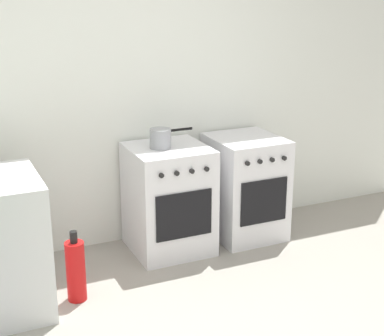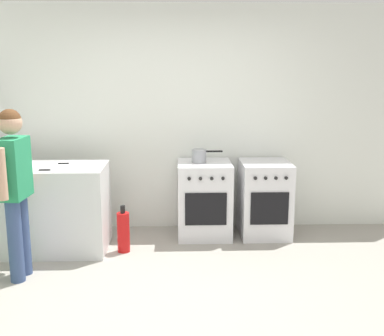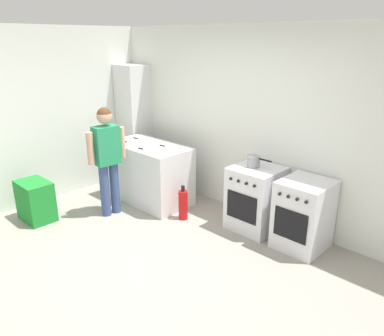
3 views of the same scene
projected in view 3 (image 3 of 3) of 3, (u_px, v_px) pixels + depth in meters
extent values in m
plane|color=gray|center=(147.00, 265.00, 4.20)|extent=(8.00, 8.00, 0.00)
cube|color=silver|center=(253.00, 124.00, 5.10)|extent=(6.00, 0.10, 2.60)
cube|color=silver|center=(55.00, 115.00, 5.75)|extent=(0.10, 3.10, 2.60)
cube|color=silver|center=(150.00, 173.00, 5.75)|extent=(1.30, 0.70, 0.90)
cube|color=silver|center=(256.00, 198.00, 4.91)|extent=(0.60, 0.60, 0.85)
cube|color=black|center=(241.00, 207.00, 4.71)|extent=(0.45, 0.01, 0.36)
cylinder|color=black|center=(243.00, 168.00, 4.78)|extent=(0.19, 0.19, 0.01)
cylinder|color=black|center=(261.00, 173.00, 4.60)|extent=(0.19, 0.19, 0.01)
cylinder|color=black|center=(254.00, 164.00, 4.94)|extent=(0.19, 0.19, 0.01)
cylinder|color=black|center=(272.00, 168.00, 4.76)|extent=(0.19, 0.19, 0.01)
cylinder|color=black|center=(231.00, 179.00, 4.71)|extent=(0.04, 0.02, 0.04)
cylinder|color=black|center=(238.00, 181.00, 4.63)|extent=(0.04, 0.02, 0.04)
cylinder|color=black|center=(246.00, 184.00, 4.55)|extent=(0.04, 0.02, 0.04)
cylinder|color=black|center=(254.00, 186.00, 4.47)|extent=(0.04, 0.02, 0.04)
cube|color=silver|center=(304.00, 214.00, 4.46)|extent=(0.55, 0.60, 0.85)
cube|color=black|center=(290.00, 225.00, 4.26)|extent=(0.41, 0.01, 0.36)
cylinder|color=black|center=(292.00, 182.00, 4.32)|extent=(0.18, 0.18, 0.01)
cylinder|color=black|center=(312.00, 187.00, 4.16)|extent=(0.18, 0.18, 0.01)
cylinder|color=black|center=(302.00, 176.00, 4.48)|extent=(0.18, 0.18, 0.01)
cylinder|color=black|center=(322.00, 182.00, 4.32)|extent=(0.18, 0.18, 0.01)
cylinder|color=black|center=(279.00, 194.00, 4.25)|extent=(0.04, 0.02, 0.04)
cylinder|color=black|center=(288.00, 197.00, 4.18)|extent=(0.04, 0.02, 0.04)
cylinder|color=black|center=(297.00, 199.00, 4.10)|extent=(0.04, 0.02, 0.04)
cylinder|color=black|center=(306.00, 202.00, 4.03)|extent=(0.04, 0.02, 0.04)
cylinder|color=gray|center=(254.00, 161.00, 4.78)|extent=(0.16, 0.16, 0.15)
cylinder|color=black|center=(265.00, 160.00, 4.65)|extent=(0.18, 0.02, 0.02)
cube|color=silver|center=(143.00, 140.00, 5.85)|extent=(0.24, 0.05, 0.01)
cube|color=black|center=(136.00, 138.00, 5.95)|extent=(0.11, 0.03, 0.01)
cube|color=silver|center=(148.00, 151.00, 5.29)|extent=(0.22, 0.04, 0.01)
cube|color=black|center=(141.00, 149.00, 5.40)|extent=(0.11, 0.03, 0.01)
cube|color=silver|center=(118.00, 141.00, 5.79)|extent=(0.10, 0.06, 0.01)
cube|color=black|center=(124.00, 142.00, 5.75)|extent=(0.11, 0.07, 0.01)
cube|color=silver|center=(169.00, 147.00, 5.47)|extent=(0.14, 0.04, 0.01)
cube|color=black|center=(163.00, 146.00, 5.54)|extent=(0.11, 0.03, 0.01)
cylinder|color=#384C7A|center=(105.00, 190.00, 5.28)|extent=(0.13, 0.13, 0.76)
cylinder|color=#384C7A|center=(115.00, 188.00, 5.38)|extent=(0.13, 0.13, 0.76)
cube|color=#268C59|center=(106.00, 145.00, 5.11)|extent=(0.23, 0.36, 0.54)
cylinder|color=tan|center=(90.00, 148.00, 4.97)|extent=(0.09, 0.09, 0.44)
cylinder|color=tan|center=(122.00, 142.00, 5.26)|extent=(0.09, 0.09, 0.44)
sphere|color=tan|center=(104.00, 116.00, 4.98)|extent=(0.21, 0.21, 0.21)
sphere|color=brown|center=(104.00, 115.00, 4.98)|extent=(0.20, 0.20, 0.20)
cylinder|color=red|center=(183.00, 205.00, 5.22)|extent=(0.13, 0.13, 0.42)
cylinder|color=black|center=(183.00, 188.00, 5.14)|extent=(0.05, 0.05, 0.08)
cube|color=#1E842D|center=(37.00, 210.00, 5.23)|extent=(0.52, 0.36, 0.28)
cube|color=#1E842D|center=(34.00, 191.00, 5.14)|extent=(0.52, 0.36, 0.28)
cube|color=silver|center=(134.00, 124.00, 6.52)|extent=(0.48, 0.44, 2.00)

